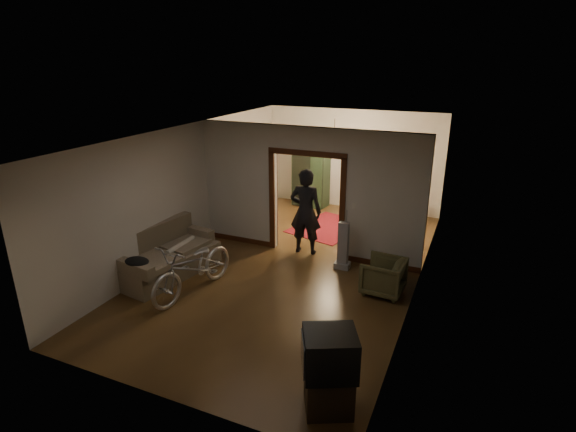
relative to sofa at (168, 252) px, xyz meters
The scene contains 24 objects.
floor 2.59m from the sofa, 32.35° to the left, with size 5.00×8.50×0.01m, color #3D2713.
ceiling 3.44m from the sofa, 32.35° to the left, with size 5.00×8.50×0.01m, color white.
wall_back 6.08m from the sofa, 69.04° to the left, with size 5.00×0.02×2.80m, color beige.
wall_left 1.68m from the sofa, 104.42° to the left, with size 0.02×8.50×2.80m, color beige.
wall_right 4.93m from the sofa, 16.32° to the left, with size 0.02×8.50×2.80m, color beige.
partition_wall 3.15m from the sofa, 44.48° to the left, with size 5.00×0.14×2.80m, color beige.
door_casing 3.08m from the sofa, 44.48° to the left, with size 1.74×0.20×2.32m, color #3D1D0D.
far_window 6.35m from the sofa, 62.91° to the left, with size 0.98×0.06×1.28m, color black.
chandelier 4.80m from the sofa, 60.89° to the left, with size 0.24×0.24×0.24m, color #FFE0A5.
light_switch 3.87m from the sofa, 32.47° to the left, with size 0.08×0.01×0.12m, color silver.
sofa is the anchor object (origin of this frame).
rolled_paper 0.32m from the sofa, 71.57° to the left, with size 0.11×0.11×0.86m, color beige.
jacket 0.93m from the sofa, 86.86° to the right, with size 0.47×0.35×0.14m, color black.
bicycle 1.02m from the sofa, 25.51° to the right, with size 0.69×1.99×1.04m, color silver.
armchair 4.22m from the sofa, 13.18° to the left, with size 0.72×0.74×0.67m, color brown.
tv_stand 4.68m from the sofa, 28.23° to the right, with size 0.57×0.52×0.52m, color black.
crt_tv 4.69m from the sofa, 28.23° to the right, with size 0.63×0.56×0.54m, color black.
vacuum 3.53m from the sofa, 28.01° to the left, with size 0.31×0.25×1.01m, color gray.
person 3.02m from the sofa, 44.83° to the left, with size 0.70×0.46×1.91m, color black.
oriental_rug 4.34m from the sofa, 60.64° to the left, with size 1.47×1.93×0.01m, color maroon.
locker 5.44m from the sofa, 79.14° to the left, with size 0.98×0.54×1.96m, color #1E331F.
globe 5.61m from the sofa, 79.14° to the left, with size 0.26×0.26×0.26m, color #1E5972.
desk 5.91m from the sofa, 57.00° to the left, with size 1.11×0.62×0.82m, color #321E10.
desk_chair 5.32m from the sofa, 61.42° to the left, with size 0.37×0.37×0.83m, color #321E10.
Camera 1 is at (3.30, -7.89, 4.14)m, focal length 28.00 mm.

